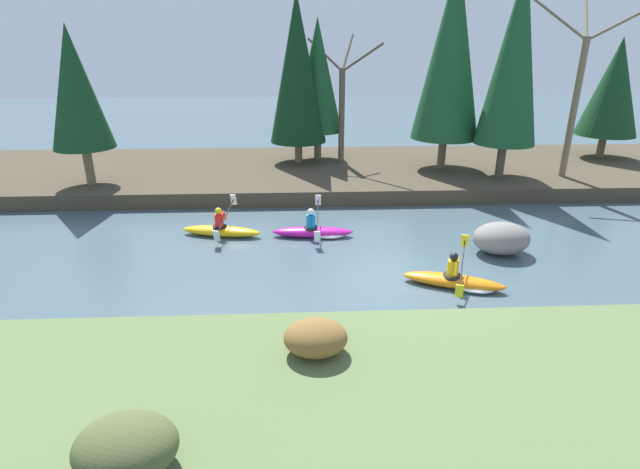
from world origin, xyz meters
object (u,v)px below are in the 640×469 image
object	(u,v)px
kayaker_lead	(458,281)
kayaker_trailing	(222,230)
boulder_midstream	(501,238)
kayaker_middle	(316,231)

from	to	relation	value
kayaker_lead	kayaker_trailing	world-z (taller)	same
boulder_midstream	kayaker_lead	bearing A→B (deg)	-132.45
kayaker_trailing	boulder_midstream	world-z (taller)	kayaker_trailing
kayaker_middle	boulder_midstream	size ratio (longest dim) A/B	1.59
kayaker_middle	kayaker_lead	bearing A→B (deg)	-42.92
kayaker_lead	kayaker_middle	bearing A→B (deg)	153.68
kayaker_lead	kayaker_middle	size ratio (longest dim) A/B	0.98
kayaker_lead	kayaker_trailing	size ratio (longest dim) A/B	0.98
kayaker_middle	kayaker_trailing	distance (m)	3.19
kayaker_trailing	kayaker_lead	bearing A→B (deg)	-19.40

